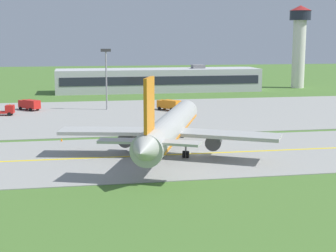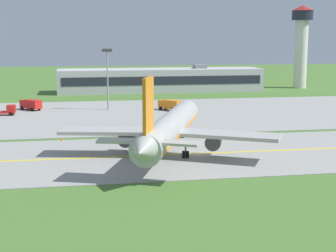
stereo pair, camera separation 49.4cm
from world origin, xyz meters
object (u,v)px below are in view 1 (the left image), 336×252
(service_truck_baggage, at_px, (4,111))
(airplane_lead, at_px, (170,128))
(control_tower, at_px, (299,39))
(apron_light_mast, at_px, (106,71))
(service_truck_fuel, at_px, (169,104))
(service_truck_catering, at_px, (29,104))

(service_truck_baggage, bearing_deg, airplane_lead, -56.99)
(airplane_lead, relative_size, control_tower, 1.36)
(airplane_lead, distance_m, service_truck_baggage, 53.93)
(airplane_lead, bearing_deg, control_tower, 56.35)
(airplane_lead, xyz_separation_m, service_truck_baggage, (-29.34, 45.16, -2.95))
(airplane_lead, bearing_deg, apron_light_mast, 96.92)
(service_truck_fuel, xyz_separation_m, service_truck_catering, (-32.93, 6.24, 0.00))
(service_truck_fuel, relative_size, service_truck_catering, 1.02)
(service_truck_baggage, bearing_deg, apron_light_mast, 12.79)
(control_tower, bearing_deg, airplane_lead, -123.65)
(service_truck_fuel, relative_size, apron_light_mast, 0.40)
(control_tower, bearing_deg, service_truck_baggage, -151.71)
(service_truck_fuel, xyz_separation_m, control_tower, (54.74, 48.40, 15.39))
(service_truck_catering, bearing_deg, service_truck_baggage, -122.48)
(airplane_lead, xyz_separation_m, service_truck_catering, (-24.47, 52.80, -2.60))
(service_truck_baggage, distance_m, apron_light_mast, 25.16)
(service_truck_fuel, distance_m, control_tower, 74.67)
(service_truck_catering, height_order, apron_light_mast, apron_light_mast)
(apron_light_mast, bearing_deg, service_truck_baggage, -167.21)
(service_truck_baggage, bearing_deg, service_truck_fuel, 2.13)
(service_truck_baggage, distance_m, service_truck_catering, 9.07)
(service_truck_catering, bearing_deg, airplane_lead, -65.14)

